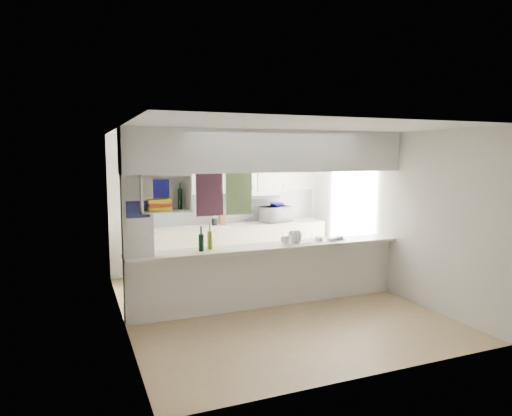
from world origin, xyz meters
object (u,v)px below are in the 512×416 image
microwave (276,214)px  bowl (277,205)px  dish_rack (297,238)px  wine_bottles (206,241)px

microwave → bowl: size_ratio=2.06×
dish_rack → microwave: bearing=66.7°
bowl → wine_bottles: 2.90m
bowl → wine_bottles: (-2.03, -2.06, -0.21)m
microwave → wine_bottles: 2.91m
dish_rack → wine_bottles: 1.43m
microwave → wine_bottles: bearing=29.0°
microwave → bowl: 0.19m
microwave → wine_bottles: size_ratio=1.54×
wine_bottles → dish_rack: bearing=-0.2°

